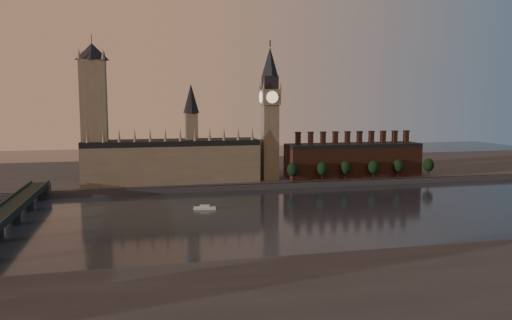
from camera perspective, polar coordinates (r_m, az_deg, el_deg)
The scene contains 14 objects.
ground at distance 285.38m, azimuth 5.26°, elevation -6.42°, with size 900.00×900.00×0.00m, color black.
north_bank at distance 454.69m, azimuth -1.83°, elevation -1.23°, with size 900.00×182.00×4.00m.
palace_of_westminster at distance 381.66m, azimuth -9.48°, elevation 0.13°, with size 130.00×30.30×74.00m.
victoria_tower at distance 379.92m, azimuth -18.03°, elevation 5.53°, with size 24.00×24.00×108.00m.
big_ben at distance 386.39m, azimuth 1.59°, elevation 5.53°, with size 15.00×15.00×107.00m.
chimney_block at distance 412.42m, azimuth 11.02°, elevation 0.05°, with size 110.00×25.00×37.00m.
embankment_tree_0 at distance 378.55m, azimuth 4.22°, elevation -1.10°, with size 8.60×8.60×14.88m.
embankment_tree_1 at distance 385.93m, azimuth 7.61°, elevation -0.99°, with size 8.60×8.60×14.88m.
embankment_tree_2 at distance 394.05m, azimuth 10.20°, elevation -0.88°, with size 8.60×8.60×14.88m.
embankment_tree_3 at distance 402.73m, azimuth 13.29°, elevation -0.79°, with size 8.60×8.60×14.88m.
embankment_tree_4 at distance 414.54m, azimuth 15.95°, elevation -0.66°, with size 8.60×8.60×14.88m.
embankment_tree_5 at distance 428.23m, azimuth 19.12°, elevation -0.54°, with size 8.60×8.60×14.88m.
westminster_bridge at distance 275.22m, azimuth -27.01°, elevation -6.03°, with size 14.00×200.00×11.55m.
river_boat at distance 303.30m, azimuth -5.88°, elevation -5.45°, with size 13.81×6.17×2.67m.
Camera 1 is at (-88.40, -263.57, 64.50)m, focal length 35.00 mm.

